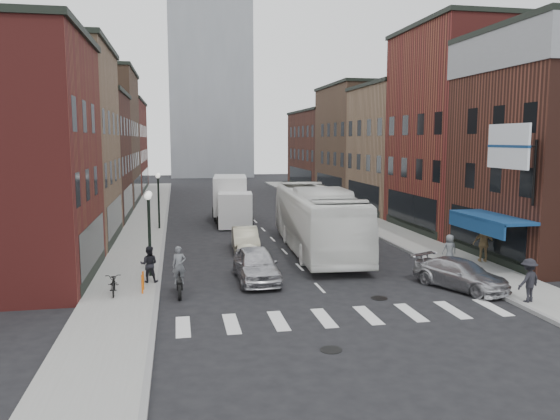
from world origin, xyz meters
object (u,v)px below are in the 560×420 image
at_px(ped_left_solo, 149,264).
at_px(ped_right_a, 529,280).
at_px(streetlamp_near, 149,218).
at_px(bike_rack, 143,282).
at_px(parked_bicycle, 114,283).
at_px(sedan_left_far, 245,239).
at_px(transit_bus, 317,219).
at_px(curb_car, 461,274).
at_px(box_truck, 231,200).
at_px(sedan_left_near, 256,264).
at_px(motorcycle_rider, 179,273).
at_px(streetlamp_far, 158,190).
at_px(billboard_sign, 510,148).
at_px(ped_right_c, 450,249).
at_px(ped_right_b, 484,244).

xyz_separation_m(ped_left_solo, ped_right_a, (14.80, -5.86, 0.05)).
xyz_separation_m(streetlamp_near, bike_rack, (-0.20, -2.70, -2.36)).
xyz_separation_m(bike_rack, parked_bicycle, (-1.16, -0.08, 0.05)).
xyz_separation_m(sedan_left_far, ped_right_a, (9.62, -12.69, 0.33)).
bearing_deg(transit_bus, curb_car, -61.81).
relative_size(box_truck, ped_left_solo, 5.18).
distance_m(sedan_left_near, parked_bicycle, 6.35).
distance_m(motorcycle_rider, curb_car, 12.18).
bearing_deg(ped_right_a, ped_left_solo, -42.35).
xyz_separation_m(box_truck, motorcycle_rider, (-4.16, -19.66, -0.79)).
bearing_deg(curb_car, ped_right_a, -88.52).
height_order(streetlamp_far, sedan_left_near, streetlamp_far).
bearing_deg(ped_right_a, curb_car, -84.20).
xyz_separation_m(billboard_sign, parked_bicycle, (-17.35, 0.72, -5.53)).
distance_m(curb_car, ped_right_c, 4.23).
height_order(transit_bus, sedan_left_near, transit_bus).
bearing_deg(transit_bus, parked_bicycle, -141.39).
bearing_deg(parked_bicycle, ped_right_c, 3.57).
xyz_separation_m(bike_rack, curb_car, (13.63, -1.56, 0.09)).
distance_m(motorcycle_rider, sedan_left_near, 3.92).
relative_size(curb_car, ped_right_b, 2.34).
bearing_deg(parked_bicycle, ped_right_b, 3.19).
bearing_deg(streetlamp_far, streetlamp_near, -90.00).
relative_size(box_truck, sedan_left_near, 1.84).
xyz_separation_m(streetlamp_near, parked_bicycle, (-1.36, -2.78, -2.31)).
height_order(streetlamp_near, motorcycle_rider, streetlamp_near).
distance_m(streetlamp_far, ped_right_c, 20.83).
relative_size(streetlamp_near, curb_car, 0.93).
distance_m(box_truck, ped_right_a, 25.38).
relative_size(streetlamp_far, transit_bus, 0.30).
bearing_deg(ped_right_b, ped_left_solo, 18.59).
xyz_separation_m(bike_rack, sedan_left_far, (5.38, 8.39, 0.14)).
relative_size(ped_left_solo, ped_right_b, 0.86).
xyz_separation_m(streetlamp_far, sedan_left_far, (5.18, -8.31, -2.23)).
bearing_deg(box_truck, ped_right_c, -55.03).
bearing_deg(parked_bicycle, ped_right_a, -19.57).
relative_size(sedan_left_near, ped_right_b, 2.42).
distance_m(streetlamp_near, ped_left_solo, 2.26).
height_order(billboard_sign, ped_left_solo, billboard_sign).
bearing_deg(box_truck, transit_bus, -66.55).
bearing_deg(ped_right_c, parked_bicycle, 10.00).
relative_size(curb_car, ped_right_a, 2.55).
bearing_deg(curb_car, streetlamp_far, 101.25).
bearing_deg(ped_right_a, streetlamp_far, -75.58).
height_order(curb_car, parked_bicycle, curb_car).
xyz_separation_m(motorcycle_rider, sedan_left_near, (3.49, 1.76, -0.20)).
distance_m(streetlamp_far, sedan_left_far, 10.04).
height_order(streetlamp_near, bike_rack, streetlamp_near).
bearing_deg(sedan_left_near, parked_bicycle, -166.81).
xyz_separation_m(streetlamp_far, motorcycle_rider, (1.32, -17.07, -1.93)).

